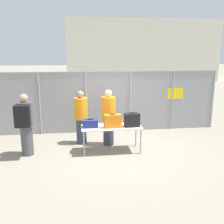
# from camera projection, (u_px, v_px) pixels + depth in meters

# --- Properties ---
(ground_plane) EXTENTS (120.00, 120.00, 0.00)m
(ground_plane) POSITION_uv_depth(u_px,v_px,m) (116.00, 149.00, 7.53)
(ground_plane) COLOR gray
(fence_section) EXTENTS (8.16, 0.07, 2.22)m
(fence_section) POSITION_uv_depth(u_px,v_px,m) (109.00, 101.00, 9.06)
(fence_section) COLOR gray
(fence_section) RESTS_ON ground_plane
(inspection_table) EXTENTS (1.73, 0.72, 0.76)m
(inspection_table) POSITION_uv_depth(u_px,v_px,m) (111.00, 128.00, 7.25)
(inspection_table) COLOR silver
(inspection_table) RESTS_ON ground_plane
(suitcase_navy) EXTENTS (0.46, 0.31, 0.24)m
(suitcase_navy) POSITION_uv_depth(u_px,v_px,m) (90.00, 123.00, 7.14)
(suitcase_navy) COLOR navy
(suitcase_navy) RESTS_ON inspection_table
(suitcase_orange) EXTENTS (0.50, 0.26, 0.40)m
(suitcase_orange) POSITION_uv_depth(u_px,v_px,m) (113.00, 121.00, 7.09)
(suitcase_orange) COLOR orange
(suitcase_orange) RESTS_ON inspection_table
(suitcase_black) EXTENTS (0.43, 0.29, 0.41)m
(suitcase_black) POSITION_uv_depth(u_px,v_px,m) (132.00, 120.00, 7.20)
(suitcase_black) COLOR black
(suitcase_black) RESTS_ON inspection_table
(traveler_hooded) EXTENTS (0.43, 0.67, 1.76)m
(traveler_hooded) POSITION_uv_depth(u_px,v_px,m) (25.00, 123.00, 6.87)
(traveler_hooded) COLOR #4C4C51
(traveler_hooded) RESTS_ON ground_plane
(security_worker_near) EXTENTS (0.43, 0.43, 1.75)m
(security_worker_near) POSITION_uv_depth(u_px,v_px,m) (108.00, 117.00, 7.74)
(security_worker_near) COLOR #383D4C
(security_worker_near) RESTS_ON ground_plane
(security_worker_far) EXTENTS (0.42, 0.42, 1.70)m
(security_worker_far) POSITION_uv_depth(u_px,v_px,m) (81.00, 117.00, 7.86)
(security_worker_far) COLOR #383D4C
(security_worker_far) RESTS_ON ground_plane
(utility_trailer) EXTENTS (3.55, 2.04, 0.76)m
(utility_trailer) POSITION_uv_depth(u_px,v_px,m) (125.00, 111.00, 10.61)
(utility_trailer) COLOR #B2B2B7
(utility_trailer) RESTS_ON ground_plane
(distant_hangar) EXTENTS (15.59, 13.17, 6.22)m
(distant_hangar) POSITION_uv_depth(u_px,v_px,m) (132.00, 52.00, 30.86)
(distant_hangar) COLOR beige
(distant_hangar) RESTS_ON ground_plane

